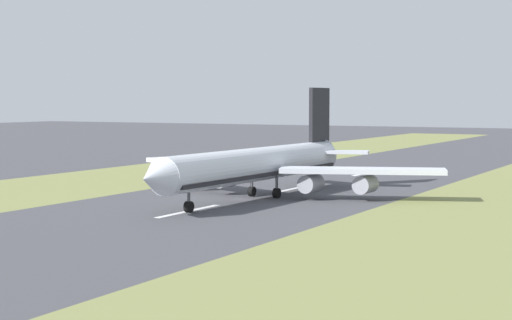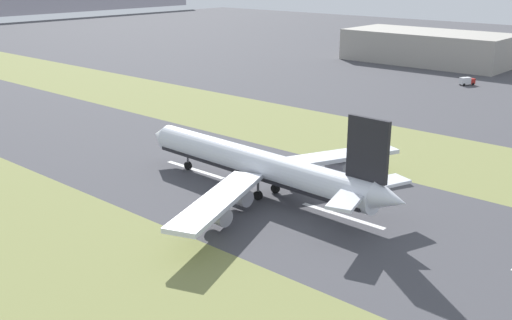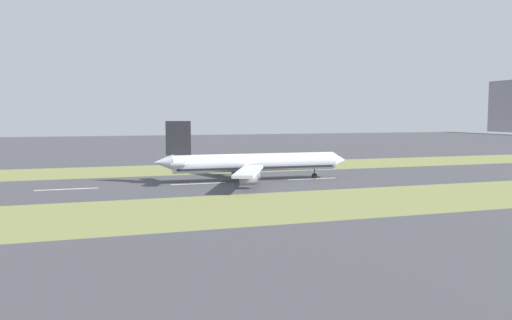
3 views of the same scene
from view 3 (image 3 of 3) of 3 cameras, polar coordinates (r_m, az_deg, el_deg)
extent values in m
plane|color=#424247|center=(167.87, 0.79, -2.41)|extent=(800.00, 800.00, 0.00)
cube|color=olive|center=(210.73, -3.10, -0.88)|extent=(40.00, 600.00, 0.01)
cube|color=olive|center=(126.50, 7.30, -4.93)|extent=(40.00, 600.00, 0.01)
cube|color=silver|center=(159.59, -20.83, -3.14)|extent=(1.20, 18.00, 0.01)
cube|color=silver|center=(162.31, -6.58, -2.70)|extent=(1.20, 18.00, 0.01)
cube|color=silver|center=(174.41, 6.44, -2.16)|extent=(1.20, 18.00, 0.01)
cylinder|color=silver|center=(168.09, 0.00, -0.27)|extent=(7.83, 56.17, 6.00)
cone|color=silver|center=(178.81, 9.44, -0.02)|extent=(6.04, 5.19, 5.88)
cone|color=silver|center=(162.35, -10.58, -0.27)|extent=(5.29, 6.16, 5.10)
cube|color=black|center=(168.25, 0.00, -0.83)|extent=(7.45, 53.92, 0.70)
cube|color=silver|center=(183.35, -3.67, -0.11)|extent=(29.29, 15.61, 0.90)
cube|color=silver|center=(149.49, -0.83, -1.29)|extent=(28.95, 17.22, 0.90)
cylinder|color=#93939E|center=(176.07, -2.05, -1.13)|extent=(3.36, 4.90, 3.20)
cylinder|color=#93939E|center=(184.01, -3.78, -0.86)|extent=(3.36, 4.90, 3.20)
cylinder|color=#93939E|center=(158.76, -0.50, -1.81)|extent=(3.36, 4.90, 3.20)
cylinder|color=#93939E|center=(149.23, -0.88, -2.25)|extent=(3.36, 4.90, 3.20)
cube|color=black|center=(162.35, -8.87, 2.48)|extent=(1.06, 8.02, 11.00)
cube|color=silver|center=(168.30, -9.06, 0.01)|extent=(10.83, 7.00, 0.60)
cube|color=silver|center=(157.42, -8.59, -0.33)|extent=(10.90, 7.54, 0.60)
cylinder|color=#59595E|center=(175.45, 6.70, -1.29)|extent=(0.50, 0.50, 3.20)
cylinder|color=black|center=(175.63, 6.70, -1.81)|extent=(0.96, 1.83, 1.80)
cylinder|color=#59595E|center=(170.19, -1.21, -1.46)|extent=(0.50, 0.50, 3.20)
cylinder|color=black|center=(170.38, -1.21, -1.99)|extent=(0.96, 1.83, 1.80)
cylinder|color=#59595E|center=(165.19, -0.75, -1.66)|extent=(0.50, 0.50, 3.20)
cylinder|color=black|center=(165.39, -0.75, -2.21)|extent=(0.96, 1.83, 1.80)
camera|label=1|loc=(296.53, 21.07, 3.99)|focal=60.00mm
camera|label=2|loc=(247.80, -23.76, 9.88)|focal=42.00mm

